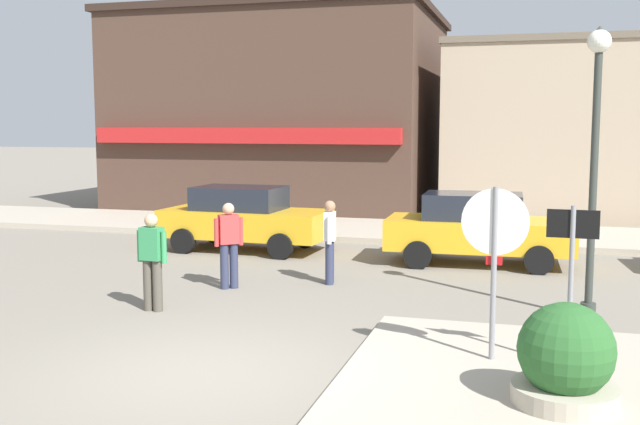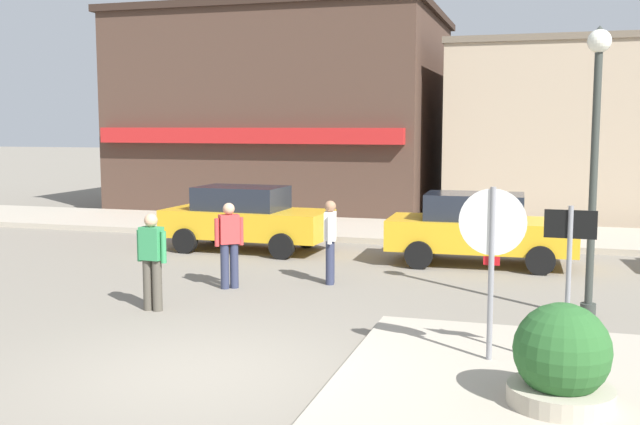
{
  "view_description": "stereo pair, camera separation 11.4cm",
  "coord_description": "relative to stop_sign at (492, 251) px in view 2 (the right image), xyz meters",
  "views": [
    {
      "loc": [
        3.82,
        -8.14,
        3.05
      ],
      "look_at": [
        0.18,
        4.5,
        1.5
      ],
      "focal_mm": 42.0,
      "sensor_mm": 36.0,
      "label": 1
    },
    {
      "loc": [
        3.93,
        -8.11,
        3.05
      ],
      "look_at": [
        0.18,
        4.5,
        1.5
      ],
      "focal_mm": 42.0,
      "sensor_mm": 36.0,
      "label": 2
    }
  ],
  "objects": [
    {
      "name": "kerb_far",
      "position": [
        -3.38,
        11.31,
        -1.44
      ],
      "size": [
        80.0,
        4.0,
        0.15
      ],
      "primitive_type": "cube",
      "color": "#A89E8C",
      "rests_on": "ground"
    },
    {
      "name": "parked_car_nearest",
      "position": [
        -6.31,
        7.51,
        -0.71
      ],
      "size": [
        4.07,
        2.0,
        1.56
      ],
      "color": "gold",
      "rests_on": "ground"
    },
    {
      "name": "pedestrian_crossing_near",
      "position": [
        -5.53,
        1.54,
        -0.65
      ],
      "size": [
        0.56,
        0.25,
        1.61
      ],
      "color": "#4C473D",
      "rests_on": "ground"
    },
    {
      "name": "ground_plane",
      "position": [
        -3.38,
        -1.13,
        -1.52
      ],
      "size": [
        160.0,
        160.0,
        0.0
      ],
      "primitive_type": "plane",
      "color": "gray"
    },
    {
      "name": "stop_sign",
      "position": [
        0.0,
        0.0,
        0.0
      ],
      "size": [
        0.82,
        0.08,
        2.3
      ],
      "color": "gray",
      "rests_on": "ground"
    },
    {
      "name": "sidewalk_corner",
      "position": [
        1.51,
        -0.7,
        -1.44
      ],
      "size": [
        6.4,
        4.8,
        0.15
      ],
      "primitive_type": "cube",
      "color": "#A89E8C",
      "rests_on": "ground"
    },
    {
      "name": "building_corner_shop",
      "position": [
        -8.62,
        17.62,
        2.02
      ],
      "size": [
        11.21,
        9.12,
        7.06
      ],
      "color": "#473328",
      "rests_on": "ground"
    },
    {
      "name": "parked_car_second",
      "position": [
        -0.72,
        7.24,
        -0.71
      ],
      "size": [
        4.05,
        1.97,
        1.56
      ],
      "color": "gold",
      "rests_on": "ground"
    },
    {
      "name": "pedestrian_crossing_far",
      "position": [
        -4.98,
        3.45,
        -0.65
      ],
      "size": [
        0.49,
        0.41,
        1.61
      ],
      "color": "#2D334C",
      "rests_on": "ground"
    },
    {
      "name": "one_way_sign",
      "position": [
        0.9,
        -0.03,
        -0.19
      ],
      "size": [
        0.6,
        0.07,
        2.1
      ],
      "color": "gray",
      "rests_on": "ground"
    },
    {
      "name": "pedestrian_kerb_side",
      "position": [
        -3.29,
        4.39,
        -0.65
      ],
      "size": [
        0.29,
        0.56,
        1.61
      ],
      "color": "#2D334C",
      "rests_on": "ground"
    },
    {
      "name": "lamp_post",
      "position": [
        1.33,
        3.06,
        1.44
      ],
      "size": [
        0.36,
        0.36,
        4.54
      ],
      "color": "#333833",
      "rests_on": "ground"
    },
    {
      "name": "planter",
      "position": [
        0.82,
        -1.34,
        -0.96
      ],
      "size": [
        1.1,
        1.1,
        1.23
      ],
      "color": "#ADA38E",
      "rests_on": "ground"
    },
    {
      "name": "building_storefront_left_near",
      "position": [
        0.6,
        17.44,
        1.34
      ],
      "size": [
        6.17,
        7.01,
        5.7
      ],
      "color": "tan",
      "rests_on": "ground"
    }
  ]
}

